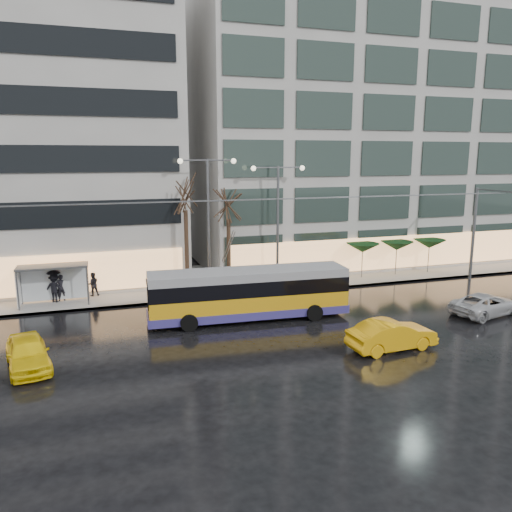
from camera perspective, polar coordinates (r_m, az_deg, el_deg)
name	(u,v)px	position (r m, az deg, el deg)	size (l,w,h in m)	color
ground	(218,353)	(24.58, -4.40, -10.99)	(140.00, 140.00, 0.00)	black
sidewalk	(201,281)	(37.99, -6.35, -2.81)	(80.00, 10.00, 0.15)	gray
kerb	(215,298)	(33.32, -4.65, -4.81)	(80.00, 0.10, 0.15)	slate
building_right	(372,118)	(47.82, 13.12, 15.06)	(32.00, 14.00, 25.00)	#9C9995
trolleybus	(249,295)	(28.86, -0.84, -4.50)	(11.61, 4.79, 5.33)	orange
catenary	(203,239)	(31.13, -6.11, 1.91)	(42.24, 5.12, 7.00)	#595B60
bus_shelter	(47,276)	(33.82, -22.78, -2.13)	(4.20, 1.60, 2.51)	#595B60
street_lamp_near	(208,207)	(33.88, -5.49, 5.65)	(3.96, 0.36, 9.03)	#595B60
street_lamp_far	(278,208)	(35.30, 2.51, 5.47)	(3.96, 0.36, 8.53)	#595B60
tree_a	(185,190)	(33.70, -8.11, 7.43)	(3.20, 3.20, 8.40)	black
tree_b	(228,199)	(34.57, -3.20, 6.48)	(3.20, 3.20, 7.70)	black
parasol_a	(363,248)	(38.89, 12.10, 0.91)	(2.50, 2.50, 2.65)	#595B60
parasol_b	(397,246)	(40.45, 15.79, 1.13)	(2.50, 2.50, 2.65)	#595B60
parasol_c	(429,244)	(42.16, 19.20, 1.33)	(2.50, 2.50, 2.65)	#595B60
taxi_a	(28,353)	(24.82, -24.64, -10.02)	(1.71, 4.25, 1.45)	yellow
taxi_b	(392,335)	(25.57, 15.27, -8.70)	(1.56, 4.48, 1.48)	#F8AC0D
sedan_silver	(486,304)	(32.89, 24.81, -5.02)	(2.16, 4.69, 1.30)	#B9BABF
pedestrian_a	(60,279)	(34.35, -21.47, -2.47)	(1.25, 1.26, 2.19)	black
pedestrian_b	(93,284)	(34.98, -18.14, -3.09)	(0.85, 0.71, 1.59)	black
pedestrian_c	(54,285)	(34.29, -22.06, -3.08)	(1.36, 1.07, 2.11)	black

